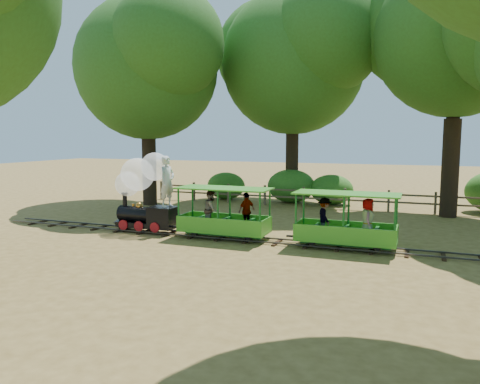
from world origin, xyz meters
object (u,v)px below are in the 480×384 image
(locomotive, at_px, (144,186))
(fence, at_px, (324,196))
(carriage_front, at_px, (225,216))
(carriage_rear, at_px, (345,224))

(locomotive, distance_m, fence, 9.47)
(carriage_front, xyz_separation_m, fence, (1.86, 7.99, -0.21))
(locomotive, bearing_deg, carriage_front, -1.15)
(locomotive, height_order, fence, locomotive)
(fence, bearing_deg, carriage_rear, -74.87)
(carriage_front, distance_m, fence, 8.21)
(locomotive, xyz_separation_m, fence, (5.07, 7.93, -1.10))
(carriage_front, xyz_separation_m, carriage_rear, (4.01, 0.04, -0.01))
(fence, bearing_deg, locomotive, -122.58)
(carriage_rear, bearing_deg, locomotive, 179.82)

